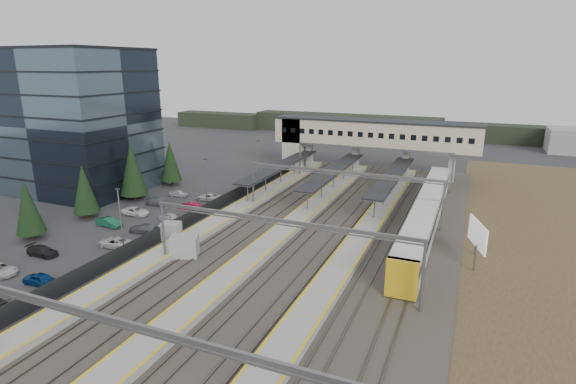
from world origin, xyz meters
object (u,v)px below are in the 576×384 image
at_px(office_building, 72,121).
at_px(footbridge, 360,135).
at_px(relay_cabin_near, 184,247).
at_px(train, 426,214).
at_px(relay_cabin_far, 171,231).
at_px(billboard, 477,236).

relative_size(office_building, footbridge, 0.60).
bearing_deg(footbridge, relay_cabin_near, -100.05).
bearing_deg(train, office_building, -177.76).
relative_size(relay_cabin_far, footbridge, 0.07).
bearing_deg(billboard, train, 125.34).
xyz_separation_m(footbridge, billboard, (22.66, -36.63, -4.62)).
xyz_separation_m(relay_cabin_far, footbridge, (13.50, 43.89, 6.85)).
relative_size(office_building, relay_cabin_near, 6.45).
bearing_deg(office_building, relay_cabin_near, -27.07).
relative_size(footbridge, train, 0.95).
distance_m(office_building, billboard, 67.28).
height_order(office_building, footbridge, office_building).
height_order(relay_cabin_near, footbridge, footbridge).
height_order(train, billboard, billboard).
height_order(relay_cabin_far, billboard, billboard).
bearing_deg(footbridge, billboard, -58.26).
bearing_deg(relay_cabin_far, train, 28.58).
height_order(office_building, train, office_building).
height_order(office_building, billboard, office_building).
distance_m(relay_cabin_near, train, 32.08).
bearing_deg(billboard, office_building, 174.30).
bearing_deg(office_building, train, 2.24).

